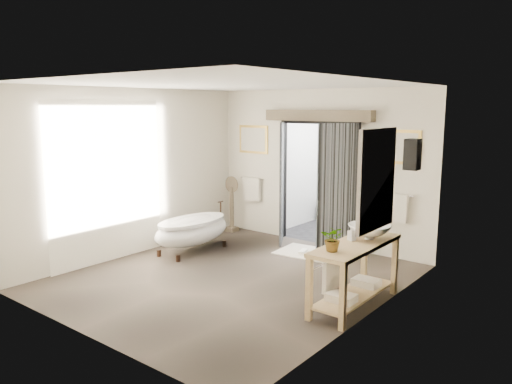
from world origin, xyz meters
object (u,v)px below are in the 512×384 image
basin (370,232)px  rug (311,253)px  clawfoot_tub (192,230)px  vanity (353,269)px

basin → rug: bearing=146.6°
clawfoot_tub → rug: 2.17m
clawfoot_tub → rug: bearing=34.5°
vanity → rug: 2.42m
clawfoot_tub → vanity: size_ratio=1.03×
basin → vanity: bearing=-96.4°
clawfoot_tub → basin: basin is taller
clawfoot_tub → basin: bearing=-2.5°
vanity → basin: (0.06, 0.32, 0.44)m
rug → basin: 2.40m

